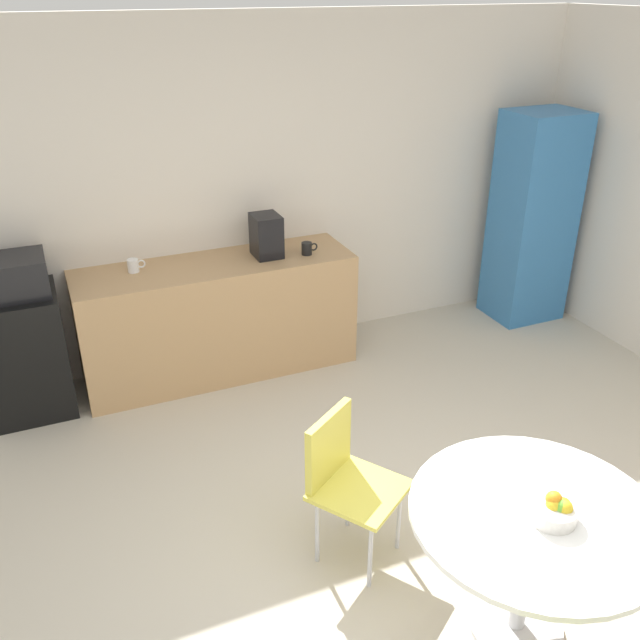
# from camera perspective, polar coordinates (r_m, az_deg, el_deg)

# --- Properties ---
(ground_plane) EXTENTS (6.00, 6.00, 0.00)m
(ground_plane) POSITION_cam_1_polar(r_m,az_deg,el_deg) (3.68, 8.62, -22.90)
(ground_plane) COLOR beige
(wall_back) EXTENTS (6.00, 0.10, 2.60)m
(wall_back) POSITION_cam_1_polar(r_m,az_deg,el_deg) (5.37, -7.31, 10.36)
(wall_back) COLOR silver
(wall_back) RESTS_ON ground_plane
(counter_block) EXTENTS (2.07, 0.60, 0.90)m
(counter_block) POSITION_cam_1_polar(r_m,az_deg,el_deg) (5.29, -8.44, 0.16)
(counter_block) COLOR tan
(counter_block) RESTS_ON ground_plane
(mini_fridge) EXTENTS (0.54, 0.54, 0.90)m
(mini_fridge) POSITION_cam_1_polar(r_m,az_deg,el_deg) (5.18, -23.35, -2.57)
(mini_fridge) COLOR black
(mini_fridge) RESTS_ON ground_plane
(microwave) EXTENTS (0.48, 0.38, 0.26)m
(microwave) POSITION_cam_1_polar(r_m,az_deg,el_deg) (4.95, -24.54, 3.30)
(microwave) COLOR black
(microwave) RESTS_ON mini_fridge
(locker_cabinet) EXTENTS (0.60, 0.50, 1.82)m
(locker_cabinet) POSITION_cam_1_polar(r_m,az_deg,el_deg) (6.28, 17.30, 8.08)
(locker_cabinet) COLOR #3372B2
(locker_cabinet) RESTS_ON ground_plane
(round_table) EXTENTS (1.10, 1.10, 0.72)m
(round_table) POSITION_cam_1_polar(r_m,az_deg,el_deg) (3.29, 17.27, -16.77)
(round_table) COLOR silver
(round_table) RESTS_ON ground_plane
(chair_yellow) EXTENTS (0.58, 0.58, 0.83)m
(chair_yellow) POSITION_cam_1_polar(r_m,az_deg,el_deg) (3.59, 1.98, -12.44)
(chair_yellow) COLOR silver
(chair_yellow) RESTS_ON ground_plane
(fruit_bowl) EXTENTS (0.21, 0.21, 0.13)m
(fruit_bowl) POSITION_cam_1_polar(r_m,az_deg,el_deg) (3.16, 19.02, -14.72)
(fruit_bowl) COLOR silver
(fruit_bowl) RESTS_ON round_table
(mug_white) EXTENTS (0.13, 0.08, 0.09)m
(mug_white) POSITION_cam_1_polar(r_m,az_deg,el_deg) (5.07, -15.29, 4.41)
(mug_white) COLOR white
(mug_white) RESTS_ON counter_block
(mug_green) EXTENTS (0.13, 0.08, 0.09)m
(mug_green) POSITION_cam_1_polar(r_m,az_deg,el_deg) (5.21, -1.08, 6.00)
(mug_green) COLOR black
(mug_green) RESTS_ON counter_block
(coffee_maker) EXTENTS (0.20, 0.24, 0.32)m
(coffee_maker) POSITION_cam_1_polar(r_m,az_deg,el_deg) (5.16, -4.50, 7.03)
(coffee_maker) COLOR black
(coffee_maker) RESTS_ON counter_block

